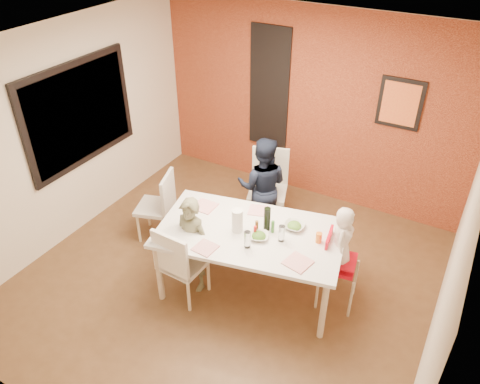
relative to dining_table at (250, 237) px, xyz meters
The scene contains 35 objects.
ground 0.81m from the dining_table, behind, with size 4.50×4.50×0.00m, color brown.
ceiling 1.98m from the dining_table, behind, with size 4.50×4.50×0.02m, color white.
wall_back 2.36m from the dining_table, 97.59° to the left, with size 4.50×0.02×2.70m, color beige.
wall_front 2.34m from the dining_table, 97.66° to the right, with size 4.50×0.02×2.70m, color beige.
wall_left 2.62m from the dining_table, behind, with size 0.02×4.50×2.70m, color beige.
wall_right 2.04m from the dining_table, ahead, with size 0.02×4.50×2.70m, color beige.
brick_accent_wall 2.34m from the dining_table, 97.66° to the left, with size 4.50×0.02×2.70m, color maroon.
picture_window_frame 2.65m from the dining_table, behind, with size 0.05×1.70×1.30m, color black.
picture_window_pane 2.64m from the dining_table, behind, with size 0.02×1.55×1.15m, color black.
glassblock_strip 2.52m from the dining_table, 112.05° to the left, with size 0.55×0.03×1.70m, color silver.
glassblock_surround 2.51m from the dining_table, 112.09° to the left, with size 0.60×0.03×1.76m, color black.
art_print_frame 2.56m from the dining_table, 67.97° to the left, with size 0.54×0.03×0.64m, color black.
art_print_canvas 2.55m from the dining_table, 67.83° to the left, with size 0.44×0.01×0.54m, color orange.
dining_table is the anchor object (origin of this frame).
chair_near 0.81m from the dining_table, 138.07° to the right, with size 0.47×0.47×0.98m.
chair_far 1.37m from the dining_table, 107.83° to the left, with size 0.62×0.62×1.05m.
chair_left 1.49m from the dining_table, 168.98° to the left, with size 0.56×0.56×0.95m.
high_chair 0.95m from the dining_table, 17.40° to the left, with size 0.44×0.44×0.92m.
child_near 0.66m from the dining_table, 154.39° to the right, with size 0.43×0.28×1.18m, color brown.
child_far 1.12m from the dining_table, 110.25° to the left, with size 0.66×0.52×1.36m, color black.
toddler 0.97m from the dining_table, 17.39° to the left, with size 0.35×0.23×0.71m, color beige.
plate_near_left 0.54m from the dining_table, 120.32° to the right, with size 0.22×0.22×0.01m, color silver.
plate_far_mid 0.40m from the dining_table, 105.48° to the left, with size 0.21×0.21×0.01m, color white.
plate_near_right 0.68m from the dining_table, 17.82° to the right, with size 0.24×0.24×0.01m, color white.
plate_far_left 0.70m from the dining_table, 167.66° to the left, with size 0.24×0.24×0.01m, color white.
salad_bowl_a 0.17m from the dining_table, 22.34° to the right, with size 0.20×0.20×0.05m, color white.
salad_bowl_b 0.49m from the dining_table, 36.69° to the left, with size 0.22×0.22×0.05m, color silver.
wine_bottle 0.28m from the dining_table, 42.17° to the left, with size 0.07×0.07×0.28m, color black.
wine_glass_a 0.30m from the dining_table, 68.86° to the right, with size 0.07×0.07×0.19m, color white.
wine_glass_b 0.39m from the dining_table, ahead, with size 0.07×0.07×0.19m, color white.
paper_towel_roll 0.25m from the dining_table, 159.34° to the right, with size 0.12×0.12×0.26m, color white.
condiment_red 0.16m from the dining_table, 26.51° to the right, with size 0.03×0.03×0.13m, color red.
condiment_green 0.28m from the dining_table, 27.77° to the left, with size 0.04×0.04×0.14m, color #357C29.
condiment_brown 0.16m from the dining_table, 24.90° to the left, with size 0.04×0.04×0.14m, color brown.
sippy_cup 0.73m from the dining_table, 15.67° to the left, with size 0.07×0.07×0.11m, color orange.
Camera 1 is at (2.13, -3.48, 3.93)m, focal length 35.00 mm.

